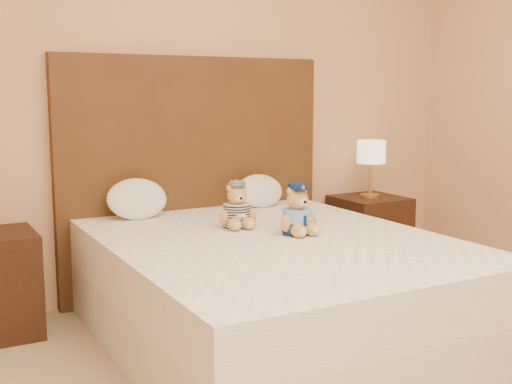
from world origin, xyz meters
The scene contains 8 objects.
bed centered at (0.00, 1.20, 0.28)m, with size 1.60×2.00×0.55m.
headboard centered at (0.00, 2.21, 0.75)m, with size 1.75×0.08×1.50m, color #4B3116.
nightstand_right centered at (1.25, 2.00, 0.28)m, with size 0.45×0.45×0.55m, color #321A10.
lamp centered at (1.25, 2.00, 0.85)m, with size 0.20×0.20×0.40m.
teddy_police centered at (0.15, 1.22, 0.68)m, with size 0.23×0.22×0.26m, color #A68240, non-canonical shape.
teddy_prisoner centered at (-0.05, 1.51, 0.67)m, with size 0.22×0.21×0.25m, color #A68240, non-canonical shape.
pillow_left centered at (-0.44, 2.03, 0.68)m, with size 0.36×0.23×0.25m, color white.
pillow_right centered at (0.38, 2.03, 0.66)m, with size 0.32×0.21×0.23m, color white.
Camera 1 is at (-1.60, -1.53, 1.27)m, focal length 45.00 mm.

